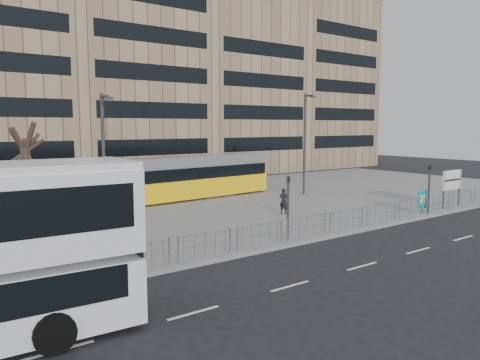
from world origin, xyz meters
TOP-DOWN VIEW (x-y plane):
  - ground at (0.00, 0.00)m, footprint 120.00×120.00m
  - plaza at (0.00, 12.00)m, footprint 64.00×24.00m
  - kerb at (0.00, 0.05)m, footprint 64.00×0.25m
  - building_row at (1.55, 34.27)m, footprint 70.40×18.40m
  - pedestrian_barrier at (2.00, 0.50)m, footprint 32.07×0.07m
  - road_markings at (1.00, -4.00)m, footprint 62.00×0.12m
  - tram at (-5.74, 14.32)m, footprint 27.79×4.89m
  - station_sign at (13.42, 0.80)m, footprint 2.21×0.12m
  - ad_panel at (9.83, 0.74)m, footprint 0.79×0.15m
  - pedestrian at (2.63, 5.88)m, footprint 0.59×0.70m
  - traffic_light_west at (-1.61, 0.90)m, footprint 0.23×0.25m
  - traffic_light_east at (10.14, 0.50)m, footprint 0.18×0.21m
  - lamp_post_west at (-8.66, 6.60)m, footprint 0.45×1.04m
  - lamp_post_east at (9.79, 11.29)m, footprint 0.45×1.04m
  - bare_tree at (-12.29, 6.53)m, footprint 4.24×4.24m

SIDE VIEW (x-z plane):
  - ground at x=0.00m, z-range 0.00..0.00m
  - road_markings at x=1.00m, z-range 0.00..0.01m
  - kerb at x=0.00m, z-range -0.01..0.16m
  - plaza at x=0.00m, z-range 0.00..0.15m
  - pedestrian at x=2.63m, z-range 0.15..1.78m
  - pedestrian_barrier at x=2.00m, z-range 0.43..1.53m
  - ad_panel at x=9.83m, z-range 0.27..1.74m
  - tram at x=-5.74m, z-range 0.16..3.42m
  - station_sign at x=13.42m, z-range 0.64..3.18m
  - traffic_light_west at x=-1.61m, z-range 0.57..3.67m
  - traffic_light_east at x=10.14m, z-range 0.57..3.67m
  - lamp_post_west at x=-8.66m, z-range 0.51..7.65m
  - lamp_post_east at x=9.79m, z-range 0.52..8.64m
  - bare_tree at x=-12.29m, z-range 2.07..9.82m
  - building_row at x=1.55m, z-range -2.69..28.51m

